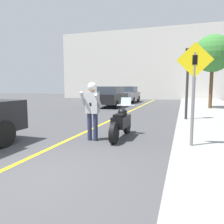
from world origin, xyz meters
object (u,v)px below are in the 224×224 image
Objects in this scene: motorcycle at (121,123)px; parked_car_grey at (128,94)px; street_tree at (213,54)px; parked_car_black at (111,97)px; person_biker at (92,105)px; crossing_sign at (194,84)px; traffic_light at (188,70)px.

motorcycle is 0.52× the size of parked_car_grey.
street_tree is 8.15m from parked_car_black.
person_biker is 12.20m from street_tree.
crossing_sign is at bearing -19.24° from motorcycle.
motorcycle is 1.20× the size of person_biker.
person_biker is 11.31m from parked_car_black.
parked_car_grey is (-3.65, 15.66, 0.35)m from motorcycle.
parked_car_black is at bearing -91.18° from parked_car_grey.
motorcycle is 1.16m from person_biker.
parked_car_black is 5.37m from parked_car_grey.
parked_car_grey reaches higher than motorcycle.
person_biker is 0.43× the size of parked_car_black.
crossing_sign is 0.81× the size of traffic_light.
person_biker is 2.99m from crossing_sign.
parked_car_black reaches higher than motorcycle.
person_biker is 0.68× the size of crossing_sign.
person_biker is 0.35× the size of street_tree.
person_biker is at bearing -79.96° from parked_car_grey.
crossing_sign reaches higher than person_biker.
crossing_sign is 0.64× the size of parked_car_black.
street_tree reaches higher than traffic_light.
traffic_light is at bearing 63.78° from motorcycle.
crossing_sign is 4.98m from traffic_light.
traffic_light reaches higher than motorcycle.
street_tree reaches higher than person_biker.
street_tree is (1.71, 6.18, 1.53)m from traffic_light.
motorcycle is 0.42× the size of street_tree.
person_biker is 0.43× the size of parked_car_grey.
street_tree is 1.23× the size of parked_car_grey.
crossing_sign is (2.16, -0.75, 1.24)m from motorcycle.
person_biker is at bearing -74.66° from parked_car_black.
parked_car_grey is at bearing 103.12° from motorcycle.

